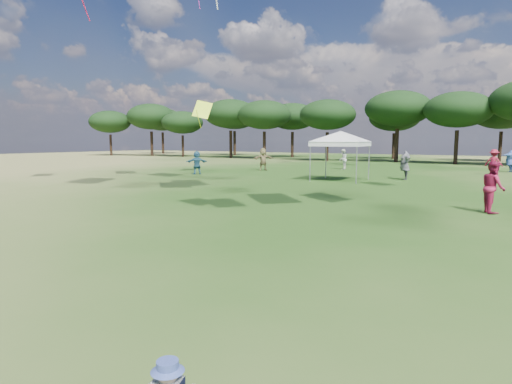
% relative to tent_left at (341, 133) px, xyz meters
% --- Properties ---
extents(tent_left, '(5.65, 5.65, 3.11)m').
position_rel_tent_left_xyz_m(tent_left, '(0.00, 0.00, 0.00)').
color(tent_left, gray).
rests_on(tent_left, ground).
extents(festival_crowd, '(30.55, 21.96, 1.86)m').
position_rel_tent_left_xyz_m(festival_crowd, '(5.56, 3.02, -1.84)').
color(festival_crowd, maroon).
rests_on(festival_crowd, ground).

